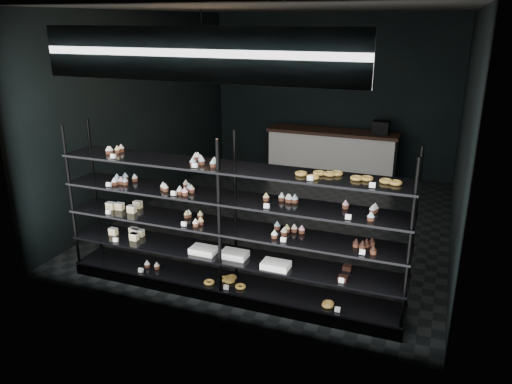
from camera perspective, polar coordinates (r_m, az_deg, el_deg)
room at (r=7.64m, az=3.58°, el=8.07°), size 5.01×6.01×3.20m
display_shelf at (r=5.71m, az=-3.35°, el=-6.04°), size 4.00×0.50×1.91m
signage at (r=4.80m, az=-7.22°, el=15.33°), size 3.30×0.05×0.50m
pendant_lamp at (r=6.73m, az=-6.11°, el=13.84°), size 0.30×0.30×0.88m
service_counter at (r=10.19m, az=8.74°, el=4.36°), size 2.59×0.65×1.23m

